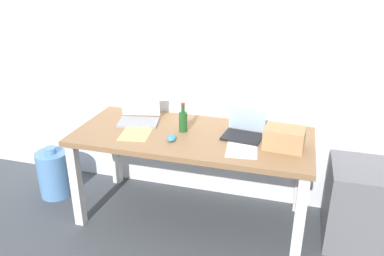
{
  "coord_description": "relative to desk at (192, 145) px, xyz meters",
  "views": [
    {
      "loc": [
        0.72,
        -2.51,
        1.9
      ],
      "look_at": [
        0.0,
        0.0,
        0.79
      ],
      "focal_mm": 35.7,
      "sensor_mm": 36.0,
      "label": 1
    }
  ],
  "objects": [
    {
      "name": "cardboard_box",
      "position": [
        0.67,
        -0.05,
        0.17
      ],
      "size": [
        0.28,
        0.21,
        0.15
      ],
      "primitive_type": "cube",
      "rotation": [
        0.0,
        0.0,
        -0.08
      ],
      "color": "tan",
      "rests_on": "desk"
    },
    {
      "name": "beer_bottle",
      "position": [
        -0.08,
        0.04,
        0.18
      ],
      "size": [
        0.06,
        0.06,
        0.23
      ],
      "color": "#1E5123",
      "rests_on": "desk"
    },
    {
      "name": "paper_sheet_front_right",
      "position": [
        0.4,
        -0.14,
        0.09
      ],
      "size": [
        0.24,
        0.32,
        0.0
      ],
      "primitive_type": "cube",
      "rotation": [
        0.0,
        0.0,
        0.1
      ],
      "color": "white",
      "rests_on": "desk"
    },
    {
      "name": "water_cooler_jug",
      "position": [
        -1.27,
        -0.01,
        -0.44
      ],
      "size": [
        0.28,
        0.28,
        0.46
      ],
      "color": "#598CC6",
      "rests_on": "ground"
    },
    {
      "name": "desk",
      "position": [
        0.0,
        0.0,
        0.0
      ],
      "size": [
        1.78,
        0.78,
        0.74
      ],
      "color": "olive",
      "rests_on": "ground"
    },
    {
      "name": "ground_plane",
      "position": [
        0.0,
        0.0,
        -0.65
      ],
      "size": [
        8.0,
        8.0,
        0.0
      ],
      "primitive_type": "plane",
      "color": "#42474C"
    },
    {
      "name": "back_wall",
      "position": [
        0.0,
        0.45,
        0.65
      ],
      "size": [
        5.2,
        0.08,
        2.6
      ],
      "primitive_type": "cube",
      "color": "white",
      "rests_on": "ground"
    },
    {
      "name": "laptop_left",
      "position": [
        -0.48,
        0.13,
        0.15
      ],
      "size": [
        0.36,
        0.3,
        0.24
      ],
      "color": "gray",
      "rests_on": "desk"
    },
    {
      "name": "laptop_right",
      "position": [
        0.38,
        0.07,
        0.14
      ],
      "size": [
        0.31,
        0.26,
        0.21
      ],
      "color": "black",
      "rests_on": "desk"
    },
    {
      "name": "filing_cabinet",
      "position": [
        1.22,
        0.05,
        -0.34
      ],
      "size": [
        0.4,
        0.48,
        0.62
      ],
      "primitive_type": "cube",
      "color": "slate",
      "rests_on": "ground"
    },
    {
      "name": "paper_sheet_front_left",
      "position": [
        -0.41,
        -0.1,
        0.09
      ],
      "size": [
        0.25,
        0.32,
        0.0
      ],
      "primitive_type": "cube",
      "rotation": [
        0.0,
        0.0,
        0.15
      ],
      "color": "#F4E06B",
      "rests_on": "desk"
    },
    {
      "name": "computer_mouse",
      "position": [
        -0.11,
        -0.15,
        0.11
      ],
      "size": [
        0.07,
        0.1,
        0.03
      ],
      "primitive_type": "ellipsoid",
      "rotation": [
        0.0,
        0.0,
        0.07
      ],
      "color": "#338CC6",
      "rests_on": "desk"
    }
  ]
}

